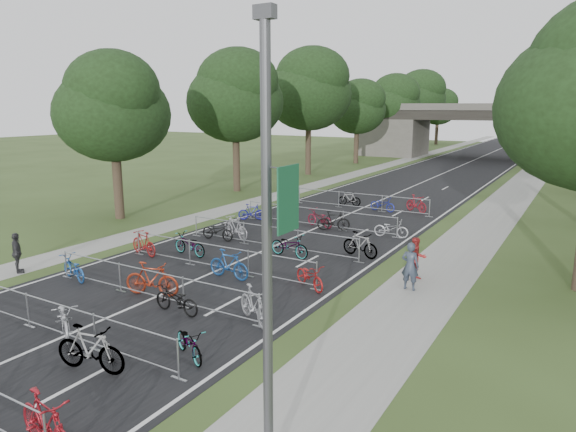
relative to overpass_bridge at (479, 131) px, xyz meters
The scene contains 45 objects.
road 15.41m from the overpass_bridge, 90.00° to the right, with size 11.00×140.00×0.01m, color black.
sidewalk_right 17.36m from the overpass_bridge, 61.93° to the right, with size 3.00×140.00×0.01m, color gray.
sidewalk_left 17.14m from the overpass_bridge, 116.57° to the right, with size 2.00×140.00×0.01m, color gray.
lane_markings 15.41m from the overpass_bridge, 90.00° to the right, with size 0.12×140.00×0.00m, color silver.
overpass_bridge is the anchor object (origin of this frame).
lamppost 63.55m from the overpass_bridge, 82.47° to the right, with size 0.61×0.65×8.21m.
tree_left_0 50.47m from the overpass_bridge, 103.07° to the right, with size 6.72×6.72×10.25m.
tree_left_1 38.97m from the overpass_bridge, 107.08° to the right, with size 7.56×7.56×11.53m.
tree_left_2 27.92m from the overpass_bridge, 114.44° to the right, with size 8.40×8.40×12.81m.
tree_left_3 17.59m from the overpass_bridge, 131.07° to the right, with size 6.72×6.72×10.25m.
tree_left_4 12.05m from the overpass_bridge, behind, with size 7.56×7.56×11.53m.
tree_left_5 16.44m from the overpass_bridge, 136.20° to the left, with size 8.40×8.40×12.81m.
tree_left_6 25.77m from the overpass_bridge, 116.43° to the left, with size 6.72×6.72×10.25m.
barrier_row_1 61.47m from the overpass_bridge, 90.00° to the right, with size 9.70×0.08×1.10m.
barrier_row_2 57.88m from the overpass_bridge, 90.00° to the right, with size 9.70×0.08×1.10m.
barrier_row_3 54.08m from the overpass_bridge, 90.00° to the right, with size 9.70×0.08×1.10m.
barrier_row_4 50.09m from the overpass_bridge, 90.00° to the right, with size 9.70×0.08×1.10m.
barrier_row_5 45.10m from the overpass_bridge, 90.00° to the right, with size 9.70×0.08×1.10m.
barrier_row_6 39.11m from the overpass_bridge, 90.00° to the right, with size 9.70×0.08×1.10m.
bike_3 64.99m from the overpass_bridge, 86.20° to the right, with size 0.58×2.06×1.24m, color maroon.
bike_5 61.28m from the overpass_bridge, 90.04° to the right, with size 0.71×2.03×1.07m, color #97999E.
bike_6 62.36m from the overpass_bridge, 87.79° to the right, with size 0.58×2.06×1.24m, color #9A9DA2.
bike_7 60.64m from the overpass_bridge, 86.12° to the right, with size 0.58×1.67×0.88m, color #9A9DA2.
bike_8 58.07m from the overpass_bridge, 94.06° to the right, with size 0.64×1.84×0.97m, color #1C4E9A.
bike_9 57.60m from the overpass_bridge, 90.20° to the right, with size 0.59×2.07×1.25m, color maroon.
bike_10 58.41m from the overpass_bridge, 88.36° to the right, with size 0.64×1.85×0.97m, color black.
bike_11 57.85m from the overpass_bridge, 85.75° to the right, with size 0.55×1.96×1.18m, color #919398.
bike_12 54.22m from the overpass_bridge, 94.56° to the right, with size 0.53×1.87×1.12m, color maroon.
bike_13 53.10m from the overpass_bridge, 92.67° to the right, with size 0.69×1.97×1.03m, color #9A9DA2.
bike_14 54.70m from the overpass_bridge, 88.92° to the right, with size 0.55×1.93×1.16m, color navy.
bike_15 54.22m from the overpass_bridge, 85.44° to the right, with size 0.63×1.80×0.94m, color maroon.
bike_16 50.31m from the overpass_bridge, 93.52° to the right, with size 0.65×1.86×0.98m, color black.
bike_17 49.59m from the overpass_bridge, 92.86° to the right, with size 0.56×1.98×1.19m, color #A4A3AA.
bike_18 50.95m from the overpass_bridge, 88.22° to the right, with size 0.71×2.04×1.07m, color #9A9DA2.
bike_19 49.46m from the overpass_bridge, 85.00° to the right, with size 0.54×1.90×1.14m, color #9A9DA2.
bike_20 45.63m from the overpass_bridge, 95.42° to the right, with size 0.46×1.62×0.97m, color navy.
bike_21 44.98m from the overpass_bridge, 89.96° to the right, with size 0.67×1.92×1.01m, color maroon.
bike_22 45.36m from the overpass_bridge, 88.63° to the right, with size 0.50×1.79×1.07m, color black.
bike_23 45.37m from the overpass_bridge, 84.55° to the right, with size 0.62×1.78×0.94m, color #A8A9AF.
bike_25 38.37m from the overpass_bridge, 91.64° to the right, with size 0.46×1.61×0.97m, color #9A9DA2.
bike_26 39.00m from the overpass_bridge, 87.77° to the right, with size 0.61×1.76×0.92m, color #1C279D.
bike_27 38.27m from the overpass_bridge, 84.79° to the right, with size 0.52×1.83×1.10m, color maroon.
pedestrian_a 52.80m from the overpass_bridge, 81.78° to the right, with size 0.66×0.43×1.81m, color #2F3847.
pedestrian_b 51.54m from the overpass_bridge, 81.75° to the right, with size 0.82×0.64×1.68m, color maroon.
pedestrian_c 58.89m from the overpass_bridge, 96.64° to the right, with size 0.98×0.41×1.67m, color #2B2B2E.
Camera 1 is at (12.89, -5.04, 6.67)m, focal length 32.00 mm.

